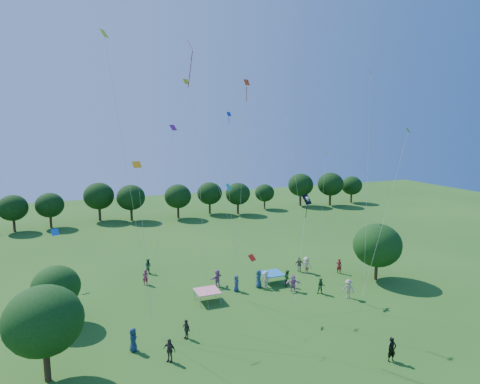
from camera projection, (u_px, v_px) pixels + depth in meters
The scene contains 39 objects.
near_tree_west at pixel (44, 321), 27.48m from camera, with size 5.03×5.03×6.47m.
near_tree_north at pixel (56, 287), 35.60m from camera, with size 3.94×3.94×5.04m.
near_tree_east at pixel (377, 245), 45.71m from camera, with size 5.14×5.14×6.15m.
treeline at pixel (142, 196), 74.54m from camera, with size 88.01×8.77×6.77m.
tent_red_stripe at pixel (207, 291), 40.46m from camera, with size 2.20×2.20×1.10m.
tent_blue at pixel (272, 274), 45.17m from camera, with size 2.20×2.20×1.10m.
man_in_black at pixel (392, 350), 30.28m from camera, with size 0.67×0.43×1.80m, color black.
crowd_person_0 at pixel (133, 340), 31.68m from camera, with size 0.88×0.48×1.79m, color navy.
crowd_person_1 at pixel (145, 277), 44.75m from camera, with size 0.60×0.39×1.62m, color #9E1C43.
crowd_person_2 at pixel (288, 278), 44.38m from camera, with size 0.84×0.46×1.71m, color #2A6029.
crowd_person_3 at pixel (348, 289), 41.25m from camera, with size 1.23×0.55×1.88m, color #A69685.
crowd_person_4 at pixel (299, 264), 48.68m from camera, with size 0.98×0.45×1.67m, color #443C36.
crowd_person_5 at pixel (217, 278), 44.20m from camera, with size 1.71×0.61×1.83m, color #A86298.
crowd_person_6 at pixel (236, 283), 43.00m from camera, with size 0.82×0.44×1.66m, color navy.
crowd_person_7 at pixel (307, 266), 48.34m from camera, with size 0.58×0.37×1.55m, color #A0291D.
crowd_person_8 at pixel (148, 266), 48.15m from camera, with size 0.82×0.44×1.66m, color #245430.
crowd_person_9 at pixel (265, 279), 43.94m from camera, with size 1.15×0.52×1.76m, color #C5AE9E.
crowd_person_10 at pixel (186, 329), 33.54m from camera, with size 0.92×0.42×1.57m, color #3C3830.
crowd_person_11 at pixel (293, 283), 42.99m from camera, with size 1.56×0.56×1.67m, color #AF669C.
crowd_person_12 at pixel (259, 279), 43.97m from camera, with size 0.92×0.50×1.87m, color navy.
crowd_person_13 at pixel (339, 266), 48.17m from camera, with size 0.63×0.41×1.69m, color maroon.
crowd_person_14 at pixel (321, 286), 42.30m from camera, with size 0.80×0.43×1.62m, color #245625.
crowd_person_15 at pixel (306, 265), 48.16m from camera, with size 1.23×0.55×1.88m, color beige.
crowd_person_16 at pixel (169, 350), 30.29m from camera, with size 1.01×0.46×1.72m, color #382F2D.
pirate_kite at pixel (307, 201), 42.02m from camera, with size 4.46×5.24×8.49m.
red_high_kite at pixel (193, 91), 35.94m from camera, with size 0.62×4.41×22.29m.
small_kite_0 at pixel (250, 261), 36.06m from camera, with size 1.40×5.87×4.69m.
small_kite_1 at pixel (139, 188), 34.88m from camera, with size 0.74×3.62×12.36m.
small_kite_2 at pixel (116, 106), 29.41m from camera, with size 3.06×1.56×21.59m.
small_kite_3 at pixel (397, 171), 38.97m from camera, with size 5.60×1.65×15.03m.
small_kite_4 at pixel (241, 147), 50.22m from camera, with size 4.40×7.29×16.77m.
small_kite_5 at pixel (168, 165), 36.12m from camera, with size 3.83×4.50×15.32m.
small_kite_6 at pixel (292, 154), 52.17m from camera, with size 0.57×6.14×16.15m.
small_kite_7 at pixel (230, 201), 39.53m from camera, with size 1.37×0.70×9.93m.
small_kite_8 at pixel (244, 129), 38.79m from camera, with size 1.33×0.47×19.32m.
small_kite_9 at pixel (325, 170), 48.20m from camera, with size 1.33×1.07×12.46m.
small_kite_10 at pixel (201, 130), 43.05m from camera, with size 5.38×3.71×19.81m.
small_kite_11 at pixel (368, 147), 38.31m from camera, with size 1.81×2.74×20.13m.
small_kite_12 at pixel (63, 236), 44.59m from camera, with size 7.67×2.59×4.57m.
Camera 1 is at (-13.32, -19.10, 16.78)m, focal length 32.00 mm.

